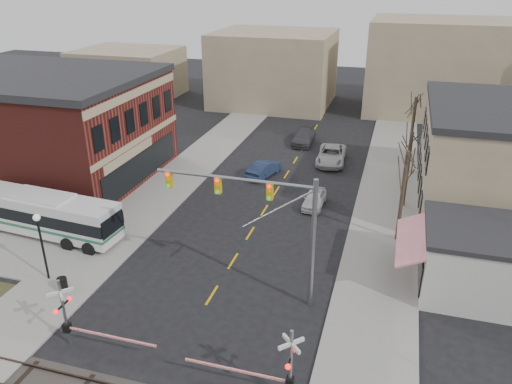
% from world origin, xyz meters
% --- Properties ---
extents(ground, '(160.00, 160.00, 0.00)m').
position_xyz_m(ground, '(0.00, 0.00, 0.00)').
color(ground, black).
rests_on(ground, ground).
extents(sidewalk_west, '(5.00, 60.00, 0.12)m').
position_xyz_m(sidewalk_west, '(-9.50, 20.00, 0.06)').
color(sidewalk_west, gray).
rests_on(sidewalk_west, ground).
extents(sidewalk_east, '(5.00, 60.00, 0.12)m').
position_xyz_m(sidewalk_east, '(9.50, 20.00, 0.06)').
color(sidewalk_east, gray).
rests_on(sidewalk_east, ground).
extents(awning_shop, '(9.74, 6.20, 4.30)m').
position_xyz_m(awning_shop, '(15.97, 7.00, 2.16)').
color(awning_shop, beige).
rests_on(awning_shop, ground).
extents(tree_east_a, '(0.28, 0.28, 6.75)m').
position_xyz_m(tree_east_a, '(10.50, 12.00, 3.50)').
color(tree_east_a, '#382B21').
rests_on(tree_east_a, sidewalk_east).
extents(tree_east_b, '(0.28, 0.28, 6.30)m').
position_xyz_m(tree_east_b, '(10.80, 18.00, 3.27)').
color(tree_east_b, '#382B21').
rests_on(tree_east_b, sidewalk_east).
extents(tree_east_c, '(0.28, 0.28, 7.20)m').
position_xyz_m(tree_east_c, '(11.00, 26.00, 3.72)').
color(tree_east_c, '#382B21').
rests_on(tree_east_c, sidewalk_east).
extents(transit_bus, '(12.21, 3.57, 3.10)m').
position_xyz_m(transit_bus, '(-14.39, 5.59, 1.76)').
color(transit_bus, silver).
rests_on(transit_bus, ground).
extents(traffic_signal_mast, '(9.31, 0.30, 8.00)m').
position_xyz_m(traffic_signal_mast, '(3.23, 2.79, 5.70)').
color(traffic_signal_mast, gray).
rests_on(traffic_signal_mast, ground).
extents(rr_crossing_west, '(5.60, 1.36, 4.00)m').
position_xyz_m(rr_crossing_west, '(-5.23, -4.08, 1.97)').
color(rr_crossing_west, gray).
rests_on(rr_crossing_west, ground).
extents(rr_crossing_east, '(5.60, 1.36, 4.00)m').
position_xyz_m(rr_crossing_east, '(5.85, -4.49, 1.97)').
color(rr_crossing_east, gray).
rests_on(rr_crossing_east, ground).
extents(street_lamp, '(0.44, 0.44, 4.53)m').
position_xyz_m(street_lamp, '(-10.53, 0.66, 3.34)').
color(street_lamp, black).
rests_on(street_lamp, sidewalk_west).
extents(trash_bin, '(0.60, 0.60, 0.89)m').
position_xyz_m(trash_bin, '(-8.80, -0.24, 0.57)').
color(trash_bin, black).
rests_on(trash_bin, sidewalk_west).
extents(car_a, '(1.66, 3.97, 1.34)m').
position_xyz_m(car_a, '(3.74, 15.93, 0.67)').
color(car_a, silver).
rests_on(car_a, ground).
extents(car_b, '(2.70, 4.68, 1.46)m').
position_xyz_m(car_b, '(-1.98, 21.13, 0.73)').
color(car_b, '#1C2A47').
rests_on(car_b, ground).
extents(car_c, '(2.98, 5.96, 1.62)m').
position_xyz_m(car_c, '(3.60, 26.33, 0.81)').
color(car_c, '#B6B6B6').
rests_on(car_c, ground).
extents(car_d, '(2.12, 5.14, 1.49)m').
position_xyz_m(car_d, '(-0.26, 31.53, 0.74)').
color(car_d, '#3D3C41').
rests_on(car_d, ground).
extents(pedestrian_near, '(0.56, 0.74, 1.83)m').
position_xyz_m(pedestrian_near, '(-8.85, 5.13, 1.03)').
color(pedestrian_near, '#584E47').
rests_on(pedestrian_near, sidewalk_west).
extents(pedestrian_far, '(1.08, 1.09, 1.78)m').
position_xyz_m(pedestrian_far, '(-11.03, 8.19, 1.01)').
color(pedestrian_far, '#2D2B4C').
rests_on(pedestrian_far, sidewalk_west).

